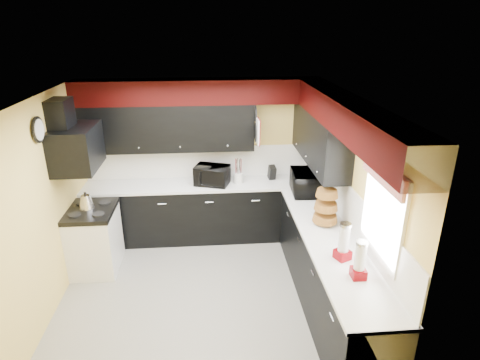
# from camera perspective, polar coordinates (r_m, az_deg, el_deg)

# --- Properties ---
(ground) EXTENTS (3.60, 3.60, 0.00)m
(ground) POSITION_cam_1_polar(r_m,az_deg,el_deg) (5.38, -5.14, -15.93)
(ground) COLOR gray
(ground) RESTS_ON ground
(wall_back) EXTENTS (3.60, 0.06, 2.50)m
(wall_back) POSITION_cam_1_polar(r_m,az_deg,el_deg) (6.39, -5.49, 3.14)
(wall_back) COLOR #E0C666
(wall_back) RESTS_ON ground
(wall_right) EXTENTS (0.06, 3.60, 2.50)m
(wall_right) POSITION_cam_1_polar(r_m,az_deg,el_deg) (5.01, 15.41, -2.98)
(wall_right) COLOR #E0C666
(wall_right) RESTS_ON ground
(wall_left) EXTENTS (0.06, 3.60, 2.50)m
(wall_left) POSITION_cam_1_polar(r_m,az_deg,el_deg) (5.09, -26.38, -4.16)
(wall_left) COLOR #E0C666
(wall_left) RESTS_ON ground
(ceiling) EXTENTS (3.60, 3.60, 0.06)m
(ceiling) POSITION_cam_1_polar(r_m,az_deg,el_deg) (4.33, -6.26, 11.26)
(ceiling) COLOR white
(ceiling) RESTS_ON wall_back
(cab_back) EXTENTS (3.60, 0.60, 0.90)m
(cab_back) POSITION_cam_1_polar(r_m,az_deg,el_deg) (6.42, -5.26, -4.50)
(cab_back) COLOR black
(cab_back) RESTS_ON ground
(cab_right) EXTENTS (0.60, 3.00, 0.90)m
(cab_right) POSITION_cam_1_polar(r_m,az_deg,el_deg) (5.06, 12.36, -12.82)
(cab_right) COLOR black
(cab_right) RESTS_ON ground
(counter_back) EXTENTS (3.62, 0.64, 0.04)m
(counter_back) POSITION_cam_1_polar(r_m,az_deg,el_deg) (6.23, -5.40, -0.62)
(counter_back) COLOR white
(counter_back) RESTS_ON cab_back
(counter_right) EXTENTS (0.64, 3.02, 0.04)m
(counter_right) POSITION_cam_1_polar(r_m,az_deg,el_deg) (4.82, 12.80, -8.20)
(counter_right) COLOR white
(counter_right) RESTS_ON cab_right
(splash_back) EXTENTS (3.60, 0.02, 0.50)m
(splash_back) POSITION_cam_1_polar(r_m,az_deg,el_deg) (6.40, -5.47, 2.60)
(splash_back) COLOR white
(splash_back) RESTS_ON counter_back
(splash_right) EXTENTS (0.02, 3.60, 0.50)m
(splash_right) POSITION_cam_1_polar(r_m,az_deg,el_deg) (5.03, 15.24, -3.60)
(splash_right) COLOR white
(splash_right) RESTS_ON counter_right
(upper_back) EXTENTS (2.60, 0.35, 0.70)m
(upper_back) POSITION_cam_1_polar(r_m,az_deg,el_deg) (6.10, -10.43, 7.35)
(upper_back) COLOR black
(upper_back) RESTS_ON wall_back
(upper_right) EXTENTS (0.35, 1.80, 0.70)m
(upper_right) POSITION_cam_1_polar(r_m,az_deg,el_deg) (5.58, 11.25, 5.94)
(upper_right) COLOR black
(upper_right) RESTS_ON wall_right
(soffit_back) EXTENTS (3.60, 0.36, 0.35)m
(soffit_back) POSITION_cam_1_polar(r_m,az_deg,el_deg) (5.96, -5.88, 12.42)
(soffit_back) COLOR black
(soffit_back) RESTS_ON wall_back
(soffit_right) EXTENTS (0.36, 3.24, 0.35)m
(soffit_right) POSITION_cam_1_polar(r_m,az_deg,el_deg) (4.45, 15.35, 8.60)
(soffit_right) COLOR black
(soffit_right) RESTS_ON wall_right
(stove) EXTENTS (0.60, 0.75, 0.86)m
(stove) POSITION_cam_1_polar(r_m,az_deg,el_deg) (5.99, -19.92, -8.11)
(stove) COLOR white
(stove) RESTS_ON ground
(cooktop) EXTENTS (0.62, 0.77, 0.06)m
(cooktop) POSITION_cam_1_polar(r_m,az_deg,el_deg) (5.78, -20.50, -4.14)
(cooktop) COLOR black
(cooktop) RESTS_ON stove
(hood) EXTENTS (0.50, 0.78, 0.55)m
(hood) POSITION_cam_1_polar(r_m,az_deg,el_deg) (5.49, -22.21, 4.25)
(hood) COLOR black
(hood) RESTS_ON wall_left
(hood_duct) EXTENTS (0.24, 0.40, 0.40)m
(hood_duct) POSITION_cam_1_polar(r_m,az_deg,el_deg) (5.43, -24.16, 8.40)
(hood_duct) COLOR black
(hood_duct) RESTS_ON wall_left
(window) EXTENTS (0.03, 0.86, 0.96)m
(window) POSITION_cam_1_polar(r_m,az_deg,el_deg) (4.13, 19.70, -4.36)
(window) COLOR white
(window) RESTS_ON wall_right
(valance) EXTENTS (0.04, 0.88, 0.20)m
(valance) POSITION_cam_1_polar(r_m,az_deg,el_deg) (3.96, 19.70, 0.80)
(valance) COLOR red
(valance) RESTS_ON wall_right
(pan_top) EXTENTS (0.03, 0.22, 0.40)m
(pan_top) POSITION_cam_1_polar(r_m,az_deg,el_deg) (5.99, 2.20, 9.40)
(pan_top) COLOR black
(pan_top) RESTS_ON upper_back
(pan_mid) EXTENTS (0.03, 0.28, 0.46)m
(pan_mid) POSITION_cam_1_polar(r_m,az_deg,el_deg) (5.93, 2.31, 6.77)
(pan_mid) COLOR black
(pan_mid) RESTS_ON upper_back
(pan_low) EXTENTS (0.03, 0.24, 0.42)m
(pan_low) POSITION_cam_1_polar(r_m,az_deg,el_deg) (6.18, 2.02, 7.13)
(pan_low) COLOR black
(pan_low) RESTS_ON upper_back
(cut_board) EXTENTS (0.03, 0.26, 0.35)m
(cut_board) POSITION_cam_1_polar(r_m,az_deg,el_deg) (5.80, 2.56, 6.95)
(cut_board) COLOR white
(cut_board) RESTS_ON upper_back
(baskets) EXTENTS (0.27, 0.27, 0.50)m
(baskets) POSITION_cam_1_polar(r_m,az_deg,el_deg) (5.00, 12.12, -3.62)
(baskets) COLOR brown
(baskets) RESTS_ON upper_right
(clock) EXTENTS (0.03, 0.30, 0.30)m
(clock) POSITION_cam_1_polar(r_m,az_deg,el_deg) (5.02, -26.79, 6.40)
(clock) COLOR black
(clock) RESTS_ON wall_left
(deco_plate) EXTENTS (0.03, 0.24, 0.24)m
(deco_plate) POSITION_cam_1_polar(r_m,az_deg,el_deg) (4.37, 17.85, 7.07)
(deco_plate) COLOR white
(deco_plate) RESTS_ON wall_right
(toaster_oven) EXTENTS (0.61, 0.55, 0.29)m
(toaster_oven) POSITION_cam_1_polar(r_m,az_deg,el_deg) (6.12, -4.01, 0.68)
(toaster_oven) COLOR black
(toaster_oven) RESTS_ON counter_back
(microwave) EXTENTS (0.43, 0.60, 0.32)m
(microwave) POSITION_cam_1_polar(r_m,az_deg,el_deg) (5.87, 9.34, -0.33)
(microwave) COLOR black
(microwave) RESTS_ON counter_right
(utensil_crock) EXTENTS (0.16, 0.16, 0.16)m
(utensil_crock) POSITION_cam_1_polar(r_m,az_deg,el_deg) (6.19, -0.22, 0.33)
(utensil_crock) COLOR silver
(utensil_crock) RESTS_ON counter_back
(knife_block) EXTENTS (0.12, 0.15, 0.22)m
(knife_block) POSITION_cam_1_polar(r_m,az_deg,el_deg) (6.33, 4.56, 1.05)
(knife_block) COLOR black
(knife_block) RESTS_ON counter_back
(kettle) EXTENTS (0.22, 0.22, 0.18)m
(kettle) POSITION_cam_1_polar(r_m,az_deg,el_deg) (5.79, -21.04, -2.88)
(kettle) COLOR #BBBABF
(kettle) RESTS_ON cooktop
(dispenser_a) EXTENTS (0.19, 0.19, 0.39)m
(dispenser_a) POSITION_cam_1_polar(r_m,az_deg,el_deg) (4.35, 14.53, -8.60)
(dispenser_a) COLOR #68000E
(dispenser_a) RESTS_ON counter_right
(dispenser_b) EXTENTS (0.14, 0.14, 0.37)m
(dispenser_b) POSITION_cam_1_polar(r_m,az_deg,el_deg) (4.10, 16.67, -11.02)
(dispenser_b) COLOR #721604
(dispenser_b) RESTS_ON counter_right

